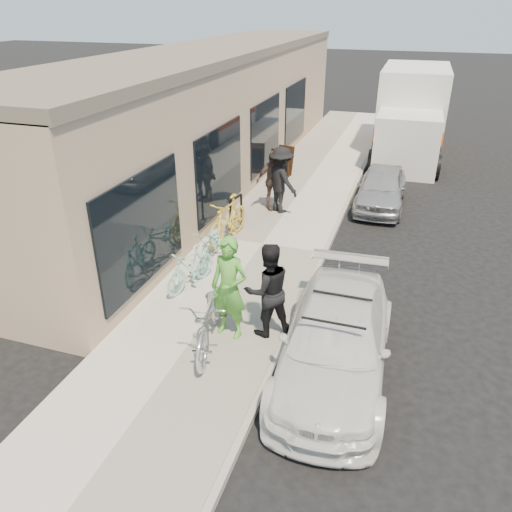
# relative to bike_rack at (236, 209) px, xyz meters

# --- Properties ---
(ground) EXTENTS (120.00, 120.00, 0.00)m
(ground) POSITION_rel_bike_rack_xyz_m (2.94, -3.68, -0.68)
(ground) COLOR black
(ground) RESTS_ON ground
(sidewalk) EXTENTS (3.00, 34.00, 0.15)m
(sidewalk) POSITION_rel_bike_rack_xyz_m (0.94, -0.68, -0.60)
(sidewalk) COLOR #BBB4A8
(sidewalk) RESTS_ON ground
(curb) EXTENTS (0.12, 34.00, 0.13)m
(curb) POSITION_rel_bike_rack_xyz_m (2.49, -0.68, -0.61)
(curb) COLOR #99958C
(curb) RESTS_ON ground
(storefront) EXTENTS (3.60, 20.00, 4.22)m
(storefront) POSITION_rel_bike_rack_xyz_m (-2.30, 4.31, 1.45)
(storefront) COLOR tan
(storefront) RESTS_ON ground
(bike_rack) EXTENTS (0.16, 0.62, 0.88)m
(bike_rack) POSITION_rel_bike_rack_xyz_m (0.00, 0.00, 0.00)
(bike_rack) COLOR black
(bike_rack) RESTS_ON sidewalk
(sandwich_board) EXTENTS (0.70, 0.70, 0.97)m
(sandwich_board) POSITION_rel_bike_rack_xyz_m (-0.03, 4.65, -0.03)
(sandwich_board) COLOR #321A0D
(sandwich_board) RESTS_ON sidewalk
(sedan_white) EXTENTS (1.94, 4.31, 1.26)m
(sedan_white) POSITION_rel_bike_rack_xyz_m (3.44, -4.66, -0.07)
(sedan_white) COLOR silver
(sedan_white) RESTS_ON ground
(sedan_silver) EXTENTS (1.39, 3.39, 1.15)m
(sedan_silver) POSITION_rel_bike_rack_xyz_m (3.41, 3.19, -0.10)
(sedan_silver) COLOR #A3A4A8
(sedan_silver) RESTS_ON ground
(moving_truck) EXTENTS (2.58, 6.62, 3.23)m
(moving_truck) POSITION_rel_bike_rack_xyz_m (3.82, 9.50, 0.76)
(moving_truck) COLOR silver
(moving_truck) RESTS_ON ground
(tandem_bike) EXTENTS (1.18, 2.20, 1.10)m
(tandem_bike) POSITION_rel_bike_rack_xyz_m (1.31, -4.81, 0.02)
(tandem_bike) COLOR silver
(tandem_bike) RESTS_ON sidewalk
(woman_rider) EXTENTS (0.76, 0.57, 1.89)m
(woman_rider) POSITION_rel_bike_rack_xyz_m (1.52, -4.41, 0.42)
(woman_rider) COLOR #4FA135
(woman_rider) RESTS_ON sidewalk
(man_standing) EXTENTS (1.08, 1.04, 1.76)m
(man_standing) POSITION_rel_bike_rack_xyz_m (2.13, -4.16, 0.35)
(man_standing) COLOR black
(man_standing) RESTS_ON sidewalk
(cruiser_bike_a) EXTENTS (0.78, 1.53, 0.88)m
(cruiser_bike_a) POSITION_rel_bike_rack_xyz_m (0.14, -3.12, -0.09)
(cruiser_bike_a) COLOR #92D9C9
(cruiser_bike_a) RESTS_ON sidewalk
(cruiser_bike_b) EXTENTS (0.81, 1.74, 0.88)m
(cruiser_bike_b) POSITION_rel_bike_rack_xyz_m (0.13, -1.95, -0.09)
(cruiser_bike_b) COLOR #92D9C9
(cruiser_bike_b) RESTS_ON sidewalk
(cruiser_bike_c) EXTENTS (0.76, 1.91, 1.12)m
(cruiser_bike_c) POSITION_rel_bike_rack_xyz_m (0.07, -0.76, 0.03)
(cruiser_bike_c) COLOR gold
(cruiser_bike_c) RESTS_ON sidewalk
(bystander_a) EXTENTS (1.37, 1.24, 1.85)m
(bystander_a) POSITION_rel_bike_rack_xyz_m (0.78, 1.51, 0.40)
(bystander_a) COLOR black
(bystander_a) RESTS_ON sidewalk
(bystander_b) EXTENTS (1.01, 0.98, 1.70)m
(bystander_b) POSITION_rel_bike_rack_xyz_m (0.50, 1.64, 0.32)
(bystander_b) COLOR #503E39
(bystander_b) RESTS_ON sidewalk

